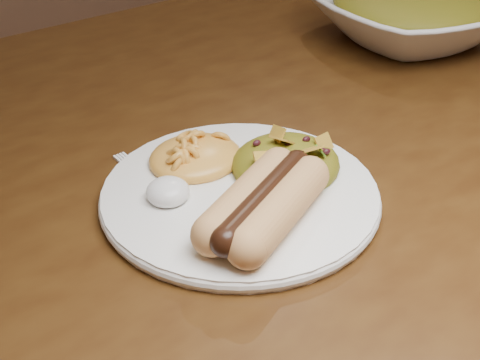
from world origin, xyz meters
TOP-DOWN VIEW (x-y plane):
  - table at (0.00, 0.00)m, footprint 1.60×0.90m
  - plate at (-0.05, -0.10)m, footprint 0.27×0.27m
  - hotdog at (-0.06, -0.15)m, footprint 0.13×0.11m
  - mac_and_cheese at (-0.05, -0.03)m, footprint 0.10×0.09m
  - sour_cream at (-0.11, -0.07)m, footprint 0.05×0.05m
  - taco_salad at (0.01, -0.10)m, footprint 0.11×0.10m
  - fork at (-0.10, -0.04)m, footprint 0.02×0.15m
  - serving_bowl at (0.41, 0.08)m, footprint 0.33×0.33m
  - bowl_filling at (0.41, 0.08)m, footprint 0.29×0.29m

SIDE VIEW (x-z plane):
  - table at x=0.00m, z-range 0.28..1.03m
  - fork at x=-0.10m, z-range 0.75..0.75m
  - plate at x=-0.05m, z-range 0.75..0.76m
  - sour_cream at x=-0.11m, z-range 0.76..0.79m
  - taco_salad at x=0.01m, z-range 0.76..0.81m
  - mac_and_cheese at x=-0.05m, z-range 0.76..0.80m
  - hotdog at x=-0.06m, z-range 0.76..0.80m
  - serving_bowl at x=0.41m, z-range 0.75..0.82m
  - bowl_filling at x=0.41m, z-range 0.77..0.83m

